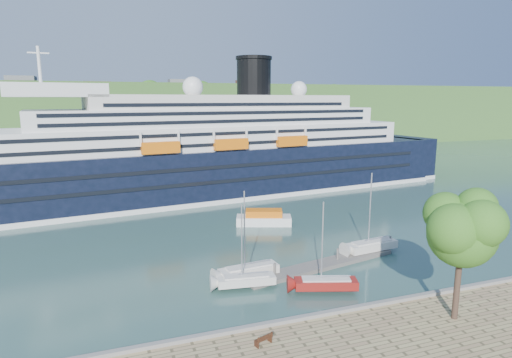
% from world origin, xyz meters
% --- Properties ---
extents(ground, '(400.00, 400.00, 0.00)m').
position_xyz_m(ground, '(0.00, 0.00, 0.00)').
color(ground, '#294944').
rests_on(ground, ground).
extents(far_hillside, '(400.00, 50.00, 24.00)m').
position_xyz_m(far_hillside, '(0.00, 145.00, 12.00)').
color(far_hillside, '#365923').
rests_on(far_hillside, ground).
extents(quay_coping, '(220.00, 0.50, 0.30)m').
position_xyz_m(quay_coping, '(0.00, -0.20, 1.15)').
color(quay_coping, slate).
rests_on(quay_coping, promenade).
extents(cruise_ship, '(120.13, 31.56, 26.70)m').
position_xyz_m(cruise_ship, '(-2.94, 50.76, 13.35)').
color(cruise_ship, black).
rests_on(cruise_ship, ground).
extents(park_bench, '(1.56, 1.01, 0.93)m').
position_xyz_m(park_bench, '(-8.92, -2.48, 1.46)').
color(park_bench, '#442513').
rests_on(park_bench, promenade).
extents(promenade_tree, '(7.01, 7.01, 11.61)m').
position_xyz_m(promenade_tree, '(7.00, -4.13, 6.80)').
color(promenade_tree, '#305E18').
rests_on(promenade_tree, promenade).
extents(floating_pontoon, '(19.50, 6.23, 0.43)m').
position_xyz_m(floating_pontoon, '(3.34, 11.26, 0.22)').
color(floating_pontoon, slate).
rests_on(floating_pontoon, ground).
extents(sailboat_white_near, '(6.51, 2.60, 8.18)m').
position_xyz_m(sailboat_white_near, '(-6.46, 8.86, 4.09)').
color(sailboat_white_near, silver).
rests_on(sailboat_white_near, ground).
extents(sailboat_red, '(6.91, 3.86, 8.62)m').
position_xyz_m(sailboat_red, '(0.53, 5.44, 4.31)').
color(sailboat_red, maroon).
rests_on(sailboat_red, ground).
extents(sailboat_white_far, '(7.54, 2.82, 9.51)m').
position_xyz_m(sailboat_white_far, '(10.91, 13.03, 4.75)').
color(sailboat_white_far, silver).
rests_on(sailboat_white_far, ground).
extents(tender_launch, '(8.66, 5.41, 2.27)m').
position_xyz_m(tender_launch, '(2.84, 28.74, 1.13)').
color(tender_launch, orange).
rests_on(tender_launch, ground).
extents(sailboat_extra, '(7.14, 2.66, 9.01)m').
position_xyz_m(sailboat_extra, '(-5.54, 10.81, 4.50)').
color(sailboat_extra, silver).
rests_on(sailboat_extra, ground).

